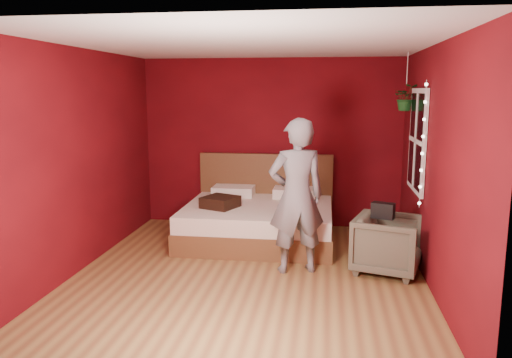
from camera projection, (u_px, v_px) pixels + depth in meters
name	position (u px, v px, depth m)	size (l,w,h in m)	color
floor	(249.00, 274.00, 5.81)	(4.50, 4.50, 0.00)	olive
room_walls	(248.00, 130.00, 5.51)	(4.04, 4.54, 2.62)	maroon
window	(417.00, 141.00, 6.15)	(0.05, 0.97, 1.27)	white
fairy_lights	(423.00, 145.00, 5.64)	(0.04, 0.04, 1.45)	silver
bed	(259.00, 219.00, 7.14)	(2.07, 1.76, 1.14)	brown
person	(296.00, 196.00, 5.75)	(0.66, 0.43, 1.81)	slate
armchair	(388.00, 244.00, 5.82)	(0.72, 0.74, 0.68)	#595946
handbag	(383.00, 211.00, 5.65)	(0.25, 0.13, 0.18)	black
throw_pillow	(220.00, 202.00, 6.87)	(0.42, 0.42, 0.15)	black
hanging_plant	(406.00, 97.00, 6.56)	(0.32, 0.28, 0.76)	silver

